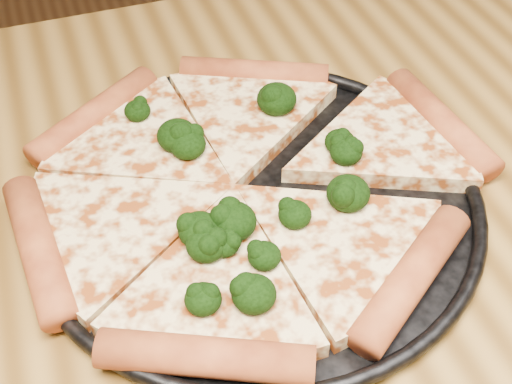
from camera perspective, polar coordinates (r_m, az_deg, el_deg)
name	(u,v)px	position (r m, az deg, el deg)	size (l,w,h in m)	color
pizza_pan	(256,200)	(0.54, 0.00, -0.62)	(0.35, 0.35, 0.02)	black
pizza	(243,184)	(0.54, -1.10, 0.63)	(0.38, 0.36, 0.03)	#FBDD99
broccoli_florets	(247,187)	(0.52, -0.70, 0.44)	(0.17, 0.24, 0.03)	black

